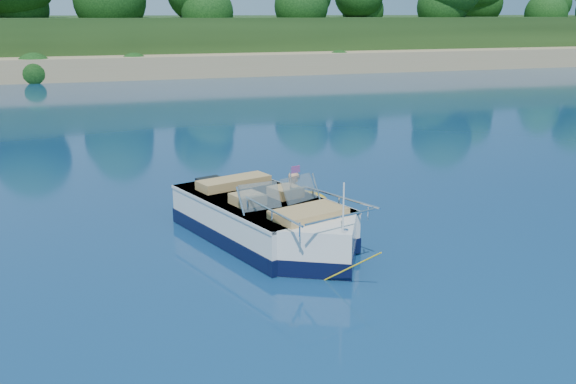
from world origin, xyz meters
TOP-DOWN VIEW (x-y plane):
  - ground at (0.00, 0.00)m, footprint 160.00×160.00m
  - shoreline at (0.00, 63.77)m, footprint 170.00×59.00m
  - motorboat at (-0.54, 1.32)m, footprint 3.07×5.48m
  - tow_tube at (0.65, 3.25)m, footprint 1.77×1.77m
  - boy at (0.52, 3.20)m, footprint 0.51×0.83m

SIDE VIEW (x-z plane):
  - ground at x=0.00m, z-range 0.00..0.00m
  - boy at x=0.52m, z-range -0.76..0.76m
  - tow_tube at x=0.65m, z-range -0.10..0.30m
  - motorboat at x=-0.54m, z-range -0.58..1.31m
  - shoreline at x=0.00m, z-range -2.02..3.98m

